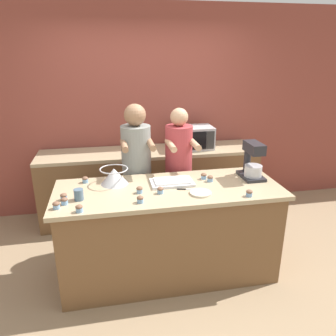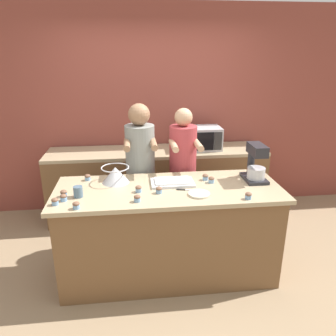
{
  "view_description": "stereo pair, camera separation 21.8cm",
  "coord_description": "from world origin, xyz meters",
  "px_view_note": "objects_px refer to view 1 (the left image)",
  "views": [
    {
      "loc": [
        -0.54,
        -2.73,
        2.12
      ],
      "look_at": [
        0.0,
        0.04,
        1.1
      ],
      "focal_mm": 35.0,
      "sensor_mm": 36.0,
      "label": 1
    },
    {
      "loc": [
        -0.32,
        -2.77,
        2.12
      ],
      "look_at": [
        0.0,
        0.04,
        1.1
      ],
      "focal_mm": 35.0,
      "sensor_mm": 36.0,
      "label": 2
    }
  ],
  "objects_px": {
    "cupcake_7": "(248,167)",
    "knife": "(188,189)",
    "small_plate": "(201,193)",
    "cupcake_4": "(204,176)",
    "baking_tray": "(172,182)",
    "cupcake_6": "(85,180)",
    "cupcake_9": "(210,178)",
    "cupcake_11": "(160,190)",
    "person_right": "(179,174)",
    "mixing_bowl": "(114,176)",
    "cupcake_2": "(140,190)",
    "drinking_glass": "(79,195)",
    "cupcake_10": "(64,201)",
    "microwave_oven": "(193,137)",
    "cupcake_0": "(79,208)",
    "cupcake_5": "(64,197)",
    "person_left": "(137,174)",
    "cupcake_3": "(56,205)",
    "cupcake_8": "(140,199)",
    "stand_mixer": "(252,162)",
    "cupcake_1": "(249,193)"
  },
  "relations": [
    {
      "from": "cupcake_4",
      "to": "cupcake_8",
      "type": "relative_size",
      "value": 1.0
    },
    {
      "from": "cupcake_6",
      "to": "knife",
      "type": "bearing_deg",
      "value": -20.96
    },
    {
      "from": "person_right",
      "to": "mixing_bowl",
      "type": "bearing_deg",
      "value": -150.91
    },
    {
      "from": "microwave_oven",
      "to": "cupcake_5",
      "type": "bearing_deg",
      "value": -137.95
    },
    {
      "from": "knife",
      "to": "small_plate",
      "type": "bearing_deg",
      "value": -50.86
    },
    {
      "from": "cupcake_2",
      "to": "cupcake_8",
      "type": "height_order",
      "value": "same"
    },
    {
      "from": "baking_tray",
      "to": "cupcake_10",
      "type": "relative_size",
      "value": 6.6
    },
    {
      "from": "person_right",
      "to": "stand_mixer",
      "type": "bearing_deg",
      "value": -38.26
    },
    {
      "from": "stand_mixer",
      "to": "small_plate",
      "type": "height_order",
      "value": "stand_mixer"
    },
    {
      "from": "knife",
      "to": "cupcake_2",
      "type": "xyz_separation_m",
      "value": [
        -0.44,
        0.01,
        0.03
      ]
    },
    {
      "from": "cupcake_0",
      "to": "cupcake_8",
      "type": "distance_m",
      "value": 0.49
    },
    {
      "from": "cupcake_5",
      "to": "cupcake_3",
      "type": "bearing_deg",
      "value": -104.8
    },
    {
      "from": "mixing_bowl",
      "to": "cupcake_1",
      "type": "height_order",
      "value": "mixing_bowl"
    },
    {
      "from": "cupcake_4",
      "to": "cupcake_1",
      "type": "bearing_deg",
      "value": -60.41
    },
    {
      "from": "small_plate",
      "to": "cupcake_4",
      "type": "bearing_deg",
      "value": 68.98
    },
    {
      "from": "baking_tray",
      "to": "drinking_glass",
      "type": "height_order",
      "value": "drinking_glass"
    },
    {
      "from": "microwave_oven",
      "to": "cupcake_9",
      "type": "bearing_deg",
      "value": -97.15
    },
    {
      "from": "person_right",
      "to": "cupcake_7",
      "type": "distance_m",
      "value": 0.75
    },
    {
      "from": "person_right",
      "to": "cupcake_8",
      "type": "height_order",
      "value": "person_right"
    },
    {
      "from": "person_left",
      "to": "cupcake_7",
      "type": "bearing_deg",
      "value": -13.25
    },
    {
      "from": "cupcake_2",
      "to": "cupcake_11",
      "type": "distance_m",
      "value": 0.19
    },
    {
      "from": "small_plate",
      "to": "cupcake_11",
      "type": "height_order",
      "value": "cupcake_11"
    },
    {
      "from": "microwave_oven",
      "to": "cupcake_0",
      "type": "distance_m",
      "value": 2.1
    },
    {
      "from": "baking_tray",
      "to": "cupcake_9",
      "type": "xyz_separation_m",
      "value": [
        0.37,
        -0.01,
        0.01
      ]
    },
    {
      "from": "cupcake_5",
      "to": "cupcake_8",
      "type": "height_order",
      "value": "same"
    },
    {
      "from": "cupcake_3",
      "to": "cupcake_11",
      "type": "relative_size",
      "value": 1.0
    },
    {
      "from": "microwave_oven",
      "to": "cupcake_1",
      "type": "relative_size",
      "value": 8.08
    },
    {
      "from": "cupcake_5",
      "to": "cupcake_6",
      "type": "bearing_deg",
      "value": 66.25
    },
    {
      "from": "cupcake_2",
      "to": "cupcake_4",
      "type": "bearing_deg",
      "value": 18.27
    },
    {
      "from": "cupcake_9",
      "to": "cupcake_11",
      "type": "height_order",
      "value": "same"
    },
    {
      "from": "mixing_bowl",
      "to": "cupcake_3",
      "type": "xyz_separation_m",
      "value": [
        -0.48,
        -0.44,
        -0.05
      ]
    },
    {
      "from": "cupcake_9",
      "to": "cupcake_11",
      "type": "xyz_separation_m",
      "value": [
        -0.52,
        -0.19,
        0.0
      ]
    },
    {
      "from": "stand_mixer",
      "to": "cupcake_11",
      "type": "distance_m",
      "value": 0.98
    },
    {
      "from": "cupcake_2",
      "to": "cupcake_9",
      "type": "distance_m",
      "value": 0.71
    },
    {
      "from": "cupcake_2",
      "to": "cupcake_11",
      "type": "relative_size",
      "value": 1.0
    },
    {
      "from": "cupcake_5",
      "to": "cupcake_2",
      "type": "bearing_deg",
      "value": 2.18
    },
    {
      "from": "baking_tray",
      "to": "cupcake_6",
      "type": "distance_m",
      "value": 0.83
    },
    {
      "from": "mixing_bowl",
      "to": "cupcake_2",
      "type": "relative_size",
      "value": 4.36
    },
    {
      "from": "cupcake_6",
      "to": "cupcake_10",
      "type": "bearing_deg",
      "value": -107.93
    },
    {
      "from": "cupcake_7",
      "to": "knife",
      "type": "bearing_deg",
      "value": -152.39
    },
    {
      "from": "cupcake_3",
      "to": "cupcake_8",
      "type": "relative_size",
      "value": 1.0
    },
    {
      "from": "baking_tray",
      "to": "cupcake_10",
      "type": "height_order",
      "value": "cupcake_10"
    },
    {
      "from": "baking_tray",
      "to": "cupcake_6",
      "type": "xyz_separation_m",
      "value": [
        -0.81,
        0.19,
        0.01
      ]
    },
    {
      "from": "drinking_glass",
      "to": "cupcake_10",
      "type": "relative_size",
      "value": 1.58
    },
    {
      "from": "cupcake_7",
      "to": "mixing_bowl",
      "type": "bearing_deg",
      "value": -174.84
    },
    {
      "from": "baking_tray",
      "to": "cupcake_7",
      "type": "relative_size",
      "value": 6.6
    },
    {
      "from": "cupcake_11",
      "to": "baking_tray",
      "type": "bearing_deg",
      "value": 53.83
    },
    {
      "from": "microwave_oven",
      "to": "cupcake_5",
      "type": "distance_m",
      "value": 2.02
    },
    {
      "from": "cupcake_0",
      "to": "cupcake_10",
      "type": "bearing_deg",
      "value": 128.31
    },
    {
      "from": "person_right",
      "to": "cupcake_1",
      "type": "distance_m",
      "value": 1.01
    }
  ]
}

